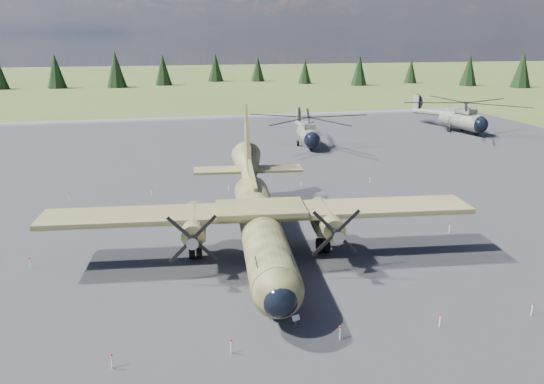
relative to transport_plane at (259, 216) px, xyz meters
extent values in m
plane|color=#4D5A28|center=(-0.04, 0.68, -2.96)|extent=(500.00, 500.00, 0.00)
cube|color=#5C5D62|center=(-0.04, 10.68, -2.96)|extent=(120.00, 120.00, 0.04)
cylinder|color=#3F4123|center=(-0.17, -1.65, -0.49)|extent=(4.96, 19.49, 3.00)
sphere|color=#3F4123|center=(-1.16, -11.24, -0.49)|extent=(3.23, 3.23, 2.94)
sphere|color=black|center=(-1.22, -11.83, -0.55)|extent=(2.37, 2.37, 2.16)
cube|color=black|center=(-0.98, -9.54, 0.31)|extent=(2.31, 1.92, 0.59)
cone|color=#3F4123|center=(1.13, 10.93, 0.63)|extent=(3.68, 7.63, 4.51)
cube|color=#979A9C|center=(-0.06, -0.58, -1.72)|extent=(2.68, 6.60, 0.54)
cube|color=#3C4122|center=(-0.12, -1.12, 0.74)|extent=(31.28, 6.81, 0.37)
cube|color=#3F4123|center=(-0.12, -1.12, 0.97)|extent=(6.79, 4.50, 0.37)
cylinder|color=#3F4123|center=(-4.94, -0.94, 0.15)|extent=(2.17, 5.71, 1.61)
cube|color=#3F4123|center=(-4.86, -0.09, -0.55)|extent=(1.97, 3.79, 0.86)
cone|color=gray|center=(-5.30, -4.41, 0.15)|extent=(0.91, 1.04, 0.81)
cylinder|color=black|center=(-4.86, -0.09, -2.37)|extent=(1.06, 1.27, 1.18)
cylinder|color=#3F4123|center=(4.65, -1.93, 0.15)|extent=(2.17, 5.71, 1.61)
cube|color=#3F4123|center=(4.74, -1.08, -0.55)|extent=(1.97, 3.79, 0.86)
cone|color=gray|center=(4.29, -5.39, 0.15)|extent=(0.91, 1.04, 0.81)
cylinder|color=black|center=(4.74, -1.08, -2.37)|extent=(1.06, 1.27, 1.18)
cube|color=#3F4123|center=(0.71, 6.88, 1.28)|extent=(1.13, 8.08, 1.80)
cube|color=#3C4122|center=(1.18, 11.46, 0.69)|extent=(10.47, 3.40, 0.24)
cylinder|color=gray|center=(-1.03, -9.96, -1.59)|extent=(0.16, 0.16, 0.96)
cylinder|color=black|center=(-1.03, -9.96, -2.37)|extent=(0.48, 1.03, 1.00)
cylinder|color=gray|center=(14.52, 36.82, -1.17)|extent=(3.22, 7.18, 2.41)
sphere|color=black|center=(14.10, 33.38, -1.22)|extent=(2.47, 2.47, 2.22)
sphere|color=gray|center=(14.93, 40.27, -1.17)|extent=(2.47, 2.47, 2.22)
cube|color=gray|center=(14.47, 36.44, 0.37)|extent=(1.99, 3.26, 0.72)
cylinder|color=gray|center=(14.47, 36.44, 1.09)|extent=(0.39, 0.39, 0.96)
cylinder|color=gray|center=(15.36, 43.86, -0.83)|extent=(1.78, 8.27, 1.38)
cube|color=gray|center=(15.79, 47.45, 0.37)|extent=(0.37, 1.37, 2.31)
cylinder|color=black|center=(16.12, 47.41, 0.37)|extent=(0.35, 2.50, 2.51)
cylinder|color=black|center=(14.17, 33.95, -2.57)|extent=(0.35, 0.68, 0.66)
cylinder|color=black|center=(13.36, 38.13, -2.57)|extent=(0.38, 0.80, 0.77)
cylinder|color=gray|center=(13.36, 38.13, -2.06)|extent=(0.15, 0.15, 1.40)
cylinder|color=black|center=(15.95, 37.82, -2.57)|extent=(0.38, 0.80, 0.77)
cylinder|color=gray|center=(15.95, 37.82, -2.06)|extent=(0.15, 0.15, 1.40)
cylinder|color=gray|center=(43.09, 42.52, -0.93)|extent=(4.31, 8.28, 2.74)
sphere|color=black|center=(43.91, 38.67, -0.98)|extent=(2.99, 2.99, 2.52)
sphere|color=gray|center=(42.27, 46.38, -0.93)|extent=(2.99, 2.99, 2.52)
cube|color=gray|center=(43.18, 42.09, 0.82)|extent=(2.55, 3.81, 0.82)
cylinder|color=gray|center=(43.18, 42.09, 1.64)|extent=(0.47, 0.47, 1.10)
cylinder|color=gray|center=(41.42, 50.40, -0.55)|extent=(2.84, 9.34, 1.57)
cube|color=gray|center=(40.57, 54.42, 0.82)|extent=(0.55, 1.55, 2.63)
cylinder|color=black|center=(40.94, 54.50, 0.82)|extent=(0.65, 2.80, 2.85)
cylinder|color=black|center=(43.77, 39.31, -2.52)|extent=(0.45, 0.79, 0.74)
cylinder|color=black|center=(41.37, 43.50, -2.52)|extent=(0.50, 0.93, 0.88)
cylinder|color=gray|center=(41.37, 43.50, -1.94)|extent=(0.18, 0.18, 1.59)
cylinder|color=black|center=(44.26, 44.12, -2.52)|extent=(0.50, 0.93, 0.88)
cylinder|color=gray|center=(44.26, 44.12, -1.94)|extent=(0.18, 0.18, 1.59)
cube|color=gray|center=(-1.37, -9.85, -2.68)|extent=(0.10, 0.10, 0.56)
cube|color=white|center=(-1.37, -9.90, -2.41)|extent=(0.48, 0.30, 0.31)
cube|color=gray|center=(-0.03, -10.89, -2.68)|extent=(0.10, 0.10, 0.54)
cube|color=white|center=(-0.03, -10.94, -2.42)|extent=(0.47, 0.30, 0.31)
cylinder|color=white|center=(-10.04, -12.82, -2.56)|extent=(0.07, 0.07, 0.80)
cylinder|color=red|center=(-10.04, -12.82, -2.16)|extent=(0.12, 0.12, 0.10)
cylinder|color=white|center=(-4.04, -12.82, -2.56)|extent=(0.07, 0.07, 0.80)
cylinder|color=red|center=(-4.04, -12.82, -2.16)|extent=(0.12, 0.12, 0.10)
cylinder|color=white|center=(1.96, -12.82, -2.56)|extent=(0.07, 0.07, 0.80)
cylinder|color=red|center=(1.96, -12.82, -2.16)|extent=(0.12, 0.12, 0.10)
cylinder|color=white|center=(7.96, -12.82, -2.56)|extent=(0.07, 0.07, 0.80)
cylinder|color=red|center=(7.96, -12.82, -2.16)|extent=(0.12, 0.12, 0.10)
cylinder|color=white|center=(13.96, -12.82, -2.56)|extent=(0.07, 0.07, 0.80)
cylinder|color=red|center=(13.96, -12.82, -2.16)|extent=(0.12, 0.12, 0.10)
cylinder|color=white|center=(-16.04, 16.68, -2.56)|extent=(0.07, 0.07, 0.80)
cylinder|color=red|center=(-16.04, 16.68, -2.16)|extent=(0.12, 0.12, 0.10)
cylinder|color=white|center=(-8.04, 16.68, -2.56)|extent=(0.07, 0.07, 0.80)
cylinder|color=red|center=(-8.04, 16.68, -2.16)|extent=(0.12, 0.12, 0.10)
cylinder|color=white|center=(-0.04, 16.68, -2.56)|extent=(0.07, 0.07, 0.80)
cylinder|color=red|center=(-0.04, 16.68, -2.16)|extent=(0.12, 0.12, 0.10)
cylinder|color=white|center=(7.96, 16.68, -2.56)|extent=(0.07, 0.07, 0.80)
cylinder|color=red|center=(7.96, 16.68, -2.16)|extent=(0.12, 0.12, 0.10)
cylinder|color=white|center=(15.96, 16.68, -2.56)|extent=(0.07, 0.07, 0.80)
cylinder|color=red|center=(15.96, 16.68, -2.16)|extent=(0.12, 0.12, 0.10)
cylinder|color=white|center=(-16.54, 0.68, -2.56)|extent=(0.07, 0.07, 0.80)
cylinder|color=red|center=(-16.54, 0.68, -2.16)|extent=(0.12, 0.12, 0.10)
cylinder|color=white|center=(16.46, 0.68, -2.56)|extent=(0.07, 0.07, 0.80)
cylinder|color=red|center=(16.46, 0.68, -2.16)|extent=(0.12, 0.12, 0.10)
cone|color=black|center=(103.64, 108.91, 2.43)|extent=(6.03, 6.03, 10.78)
cone|color=black|center=(91.28, 118.00, 1.97)|extent=(5.51, 5.51, 9.85)
cone|color=black|center=(77.61, 130.62, 1.00)|extent=(4.43, 4.43, 7.91)
cone|color=black|center=(57.68, 126.86, 1.92)|extent=(5.46, 5.46, 9.75)
cone|color=black|center=(42.28, 136.30, 1.01)|extent=(4.45, 4.45, 7.94)
cone|color=black|center=(28.67, 148.48, 1.33)|extent=(4.80, 4.80, 8.57)
cone|color=black|center=(14.28, 151.15, 1.84)|extent=(5.37, 5.37, 9.59)
cone|color=black|center=(-3.84, 140.73, 1.89)|extent=(5.43, 5.43, 9.69)
cone|color=black|center=(-18.15, 136.49, 2.46)|extent=(6.07, 6.07, 10.84)
cone|color=black|center=(-35.89, 137.94, 2.20)|extent=(5.77, 5.77, 10.31)
camera|label=1|loc=(-7.16, -36.90, 13.17)|focal=35.00mm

